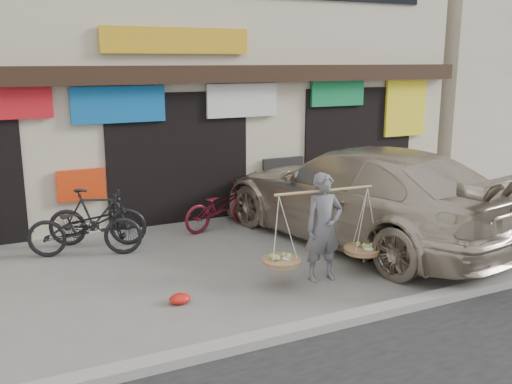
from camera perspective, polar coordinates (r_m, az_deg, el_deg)
name	(u,v)px	position (r m, az deg, el deg)	size (l,w,h in m)	color
ground	(253,277)	(9.08, -0.31, -8.46)	(70.00, 70.00, 0.00)	slate
kerb	(321,325)	(7.45, 6.56, -13.06)	(70.00, 0.25, 0.12)	gray
shophouse_block	(138,55)	(14.49, -11.72, 13.27)	(14.00, 6.32, 7.00)	beige
neighbor_east	(510,64)	(22.54, 24.09, 11.64)	(12.00, 7.00, 6.40)	beige
street_vendor	(324,231)	(8.78, 6.77, -3.92)	(1.96, 0.67, 1.68)	slate
bike_0	(85,227)	(10.31, -16.75, -3.37)	(0.68, 1.95, 1.02)	black
bike_1	(97,217)	(10.79, -15.60, -2.45)	(0.50, 1.78, 1.07)	black
bike_2	(220,206)	(11.50, -3.58, -1.44)	(0.60, 1.73, 0.91)	#5B0F1B
suv	(359,194)	(10.78, 10.24, -0.21)	(3.73, 6.54, 1.79)	#BAAB96
red_bag	(180,299)	(8.19, -7.61, -10.52)	(0.31, 0.25, 0.14)	red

